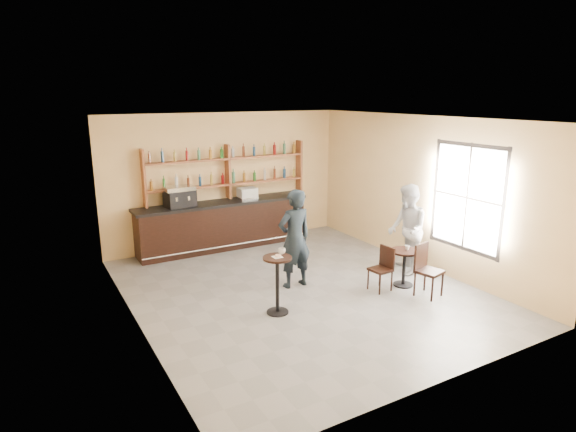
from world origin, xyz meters
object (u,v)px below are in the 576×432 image
espresso_machine (180,196)px  pastry_case (247,193)px  bar_counter (223,225)px  chair_west (380,269)px  chair_south (429,271)px  man_main (295,239)px  patron_second (407,230)px  pedestal_table (277,285)px  cafe_table (404,268)px

espresso_machine → pastry_case: 1.68m
bar_counter → espresso_machine: size_ratio=6.44×
pastry_case → chair_west: 4.10m
pastry_case → chair_south: size_ratio=0.46×
chair_south → pastry_case: bearing=94.0°
bar_counter → espresso_machine: (-1.03, 0.00, 0.80)m
pastry_case → man_main: man_main is taller
patron_second → chair_west: bearing=-38.5°
bar_counter → pedestal_table: size_ratio=4.18×
pedestal_table → patron_second: patron_second is taller
cafe_table → chair_west: size_ratio=0.85×
pedestal_table → chair_west: (2.15, -0.10, -0.08)m
bar_counter → patron_second: 4.35m
patron_second → chair_south: bearing=5.2°
man_main → chair_west: 1.72m
pedestal_table → espresso_machine: bearing=96.6°
bar_counter → man_main: 2.96m
espresso_machine → pedestal_table: bearing=-91.0°
patron_second → espresso_machine: bearing=-105.3°
bar_counter → chair_south: (2.17, -4.56, -0.08)m
chair_west → pedestal_table: bearing=-97.8°
cafe_table → bar_counter: bearing=118.1°
pastry_case → chair_south: pastry_case is taller
bar_counter → man_main: size_ratio=2.19×
pastry_case → bar_counter: bearing=-170.3°
pastry_case → chair_west: bearing=-67.1°
pastry_case → cafe_table: size_ratio=0.63×
chair_west → chair_south: size_ratio=0.86×
bar_counter → chair_west: bar_counter is taller
bar_counter → chair_west: (1.57, -3.91, -0.15)m
pedestal_table → bar_counter: bearing=81.2°
pedestal_table → chair_west: 2.16m
pastry_case → man_main: (-0.39, -2.93, -0.32)m
pastry_case → cafe_table: pastry_case is taller
pedestal_table → chair_west: pedestal_table is taller
pastry_case → man_main: bearing=-87.8°
man_main → patron_second: size_ratio=1.03×
pedestal_table → cafe_table: size_ratio=1.40×
chair_south → man_main: bearing=125.0°
espresso_machine → patron_second: patron_second is taller
pastry_case → chair_west: size_ratio=0.53×
pastry_case → chair_south: bearing=-61.9°
cafe_table → patron_second: (0.52, 0.52, 0.57)m
bar_counter → chair_south: bar_counter is taller
bar_counter → espresso_machine: 1.30m
chair_west → bar_counter: bearing=-163.3°
cafe_table → chair_south: 0.62m
pedestal_table → cafe_table: bearing=-3.2°
chair_west → chair_south: chair_south is taller
pastry_case → man_main: size_ratio=0.23×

